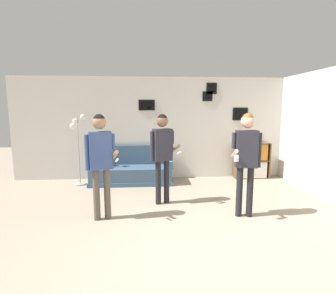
# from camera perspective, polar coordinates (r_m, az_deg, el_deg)

# --- Properties ---
(ground_plane) EXTENTS (20.00, 20.00, 0.00)m
(ground_plane) POSITION_cam_1_polar(r_m,az_deg,el_deg) (3.67, 6.79, -22.50)
(ground_plane) COLOR gray
(wall_back) EXTENTS (8.39, 0.08, 2.70)m
(wall_back) POSITION_cam_1_polar(r_m,az_deg,el_deg) (7.05, 1.06, 4.12)
(wall_back) COLOR beige
(wall_back) RESTS_ON ground_plane
(wall_right) EXTENTS (0.06, 6.28, 2.70)m
(wall_right) POSITION_cam_1_polar(r_m,az_deg,el_deg) (6.24, 31.76, 2.25)
(wall_right) COLOR beige
(wall_right) RESTS_ON ground_plane
(couch) EXTENTS (2.07, 0.80, 0.93)m
(couch) POSITION_cam_1_polar(r_m,az_deg,el_deg) (6.80, -7.96, -5.14)
(couch) COLOR #3D5670
(couch) RESTS_ON ground_plane
(bookshelf) EXTENTS (0.93, 0.30, 0.97)m
(bookshelf) POSITION_cam_1_polar(r_m,az_deg,el_deg) (7.46, 17.75, -2.83)
(bookshelf) COLOR brown
(bookshelf) RESTS_ON ground_plane
(floor_lamp) EXTENTS (0.36, 0.39, 1.74)m
(floor_lamp) POSITION_cam_1_polar(r_m,az_deg,el_deg) (6.73, -19.04, 2.40)
(floor_lamp) COLOR #ADA89E
(floor_lamp) RESTS_ON ground_plane
(person_player_foreground_left) EXTENTS (0.57, 0.43, 1.79)m
(person_player_foreground_left) POSITION_cam_1_polar(r_m,az_deg,el_deg) (4.49, -14.50, -1.68)
(person_player_foreground_left) COLOR brown
(person_player_foreground_left) RESTS_ON ground_plane
(person_player_foreground_center) EXTENTS (0.58, 0.42, 1.78)m
(person_player_foreground_center) POSITION_cam_1_polar(r_m,az_deg,el_deg) (5.09, -1.24, -0.37)
(person_player_foreground_center) COLOR black
(person_player_foreground_center) RESTS_ON ground_plane
(person_watcher_holding_cup) EXTENTS (0.54, 0.42, 1.81)m
(person_watcher_holding_cup) POSITION_cam_1_polar(r_m,az_deg,el_deg) (4.65, 16.68, -1.31)
(person_watcher_holding_cup) COLOR black
(person_watcher_holding_cup) RESTS_ON ground_plane
(drinking_cup) EXTENTS (0.07, 0.07, 0.11)m
(drinking_cup) POSITION_cam_1_polar(r_m,az_deg,el_deg) (7.36, 17.66, 1.31)
(drinking_cup) COLOR blue
(drinking_cup) RESTS_ON bookshelf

